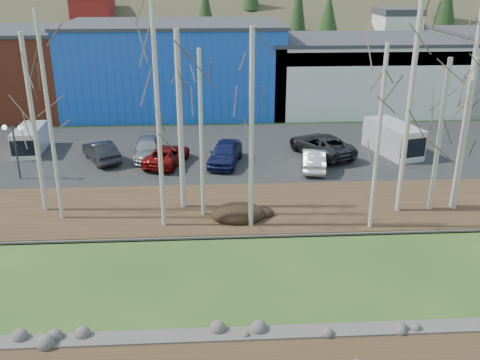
{
  "coord_description": "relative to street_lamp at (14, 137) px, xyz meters",
  "views": [
    {
      "loc": [
        -2.81,
        -13.39,
        12.71
      ],
      "look_at": [
        -1.28,
        12.69,
        2.5
      ],
      "focal_mm": 40.0,
      "sensor_mm": 36.0,
      "label": 1
    }
  ],
  "objects": [
    {
      "name": "birch_5",
      "position": [
        11.92,
        -6.19,
        1.7
      ],
      "size": [
        0.21,
        0.21,
        9.04
      ],
      "color": "beige",
      "rests_on": "far_bank"
    },
    {
      "name": "birch_1",
      "position": [
        4.21,
        -6.16,
        2.65
      ],
      "size": [
        0.21,
        0.21,
        10.96
      ],
      "color": "beige",
      "rests_on": "far_bank"
    },
    {
      "name": "birch_6",
      "position": [
        20.7,
        -8.25,
        1.92
      ],
      "size": [
        0.22,
        0.22,
        9.49
      ],
      "color": "beige",
      "rests_on": "far_bank"
    },
    {
      "name": "street_lamp",
      "position": [
        0.0,
        0.0,
        0.0
      ],
      "size": [
        1.37,
        0.49,
        3.6
      ],
      "rotation": [
        0.0,
        0.0,
        -0.16
      ],
      "color": "#262628",
      "rests_on": "parking_lot"
    },
    {
      "name": "birch_4",
      "position": [
        14.44,
        -7.65,
        2.29
      ],
      "size": [
        0.26,
        0.26,
        10.23
      ],
      "color": "beige",
      "rests_on": "far_bank"
    },
    {
      "name": "far_bank_rocks",
      "position": [
        15.19,
        -8.48,
        -2.98
      ],
      "size": [
        80.0,
        0.8,
        0.46
      ],
      "primitive_type": null,
      "color": "#47423D",
      "rests_on": "ground"
    },
    {
      "name": "birch_0",
      "position": [
        3.01,
        -5.03,
        2.05
      ],
      "size": [
        0.25,
        0.25,
        9.75
      ],
      "color": "beige",
      "rests_on": "far_bank"
    },
    {
      "name": "birch_8",
      "position": [
        24.74,
        -6.19,
        1.41
      ],
      "size": [
        0.26,
        0.26,
        8.47
      ],
      "color": "beige",
      "rests_on": "far_bank"
    },
    {
      "name": "dirt_strip",
      "position": [
        15.19,
        -17.68,
        -2.96
      ],
      "size": [
        80.0,
        1.8,
        0.03
      ],
      "primitive_type": "cube",
      "color": "#382616",
      "rests_on": "ground"
    },
    {
      "name": "river",
      "position": [
        15.19,
        -12.58,
        -2.98
      ],
      "size": [
        80.0,
        8.0,
        0.9
      ],
      "primitive_type": null,
      "color": "#11202F",
      "rests_on": "ground"
    },
    {
      "name": "van_white",
      "position": [
        25.9,
        3.68,
        -1.73
      ],
      "size": [
        3.35,
        5.43,
        2.21
      ],
      "rotation": [
        0.0,
        0.0,
        0.26
      ],
      "color": "silver",
      "rests_on": "parking_lot"
    },
    {
      "name": "building_white",
      "position": [
        27.19,
        19.2,
        0.44
      ],
      "size": [
        18.36,
        12.24,
        6.8
      ],
      "color": "silver",
      "rests_on": "ground"
    },
    {
      "name": "birch_9",
      "position": [
        26.14,
        -5.92,
        2.97
      ],
      "size": [
        0.24,
        0.24,
        11.58
      ],
      "color": "beige",
      "rests_on": "far_bank"
    },
    {
      "name": "car_0",
      "position": [
        4.64,
        3.25,
        -2.12
      ],
      "size": [
        3.4,
        4.54,
        1.43
      ],
      "primitive_type": "imported",
      "rotation": [
        0.0,
        0.0,
        3.64
      ],
      "color": "black",
      "rests_on": "parking_lot"
    },
    {
      "name": "building_blue",
      "position": [
        9.19,
        19.22,
        1.18
      ],
      "size": [
        20.4,
        12.24,
        8.3
      ],
      "color": "blue",
      "rests_on": "ground"
    },
    {
      "name": "birch_10",
      "position": [
        26.14,
        -6.19,
        1.41
      ],
      "size": [
        0.26,
        0.26,
        8.47
      ],
      "color": "beige",
      "rests_on": "far_bank"
    },
    {
      "name": "van_grey",
      "position": [
        -0.97,
        5.51,
        -1.91
      ],
      "size": [
        1.96,
        4.31,
        1.85
      ],
      "rotation": [
        0.0,
        0.0,
        0.05
      ],
      "color": "silver",
      "rests_on": "parking_lot"
    },
    {
      "name": "birch_7",
      "position": [
        22.85,
        -6.27,
        2.9
      ],
      "size": [
        0.29,
        0.29,
        11.45
      ],
      "color": "beige",
      "rests_on": "far_bank"
    },
    {
      "name": "far_bank",
      "position": [
        15.19,
        -5.28,
        -2.9
      ],
      "size": [
        80.0,
        7.0,
        0.15
      ],
      "primitive_type": "cube",
      "color": "#382616",
      "rests_on": "ground"
    },
    {
      "name": "car_1",
      "position": [
        9.36,
        2.31,
        -2.18
      ],
      "size": [
        3.42,
        5.14,
        1.31
      ],
      "primitive_type": "imported",
      "rotation": [
        0.0,
        0.0,
        2.85
      ],
      "color": "maroon",
      "rests_on": "parking_lot"
    },
    {
      "name": "birch_2",
      "position": [
        10.78,
        -5.06,
        2.11
      ],
      "size": [
        0.3,
        0.3,
        9.86
      ],
      "color": "beige",
      "rests_on": "far_bank"
    },
    {
      "name": "dirt_mound",
      "position": [
        13.82,
        -6.76,
        -2.54
      ],
      "size": [
        2.96,
        2.09,
        0.58
      ],
      "primitive_type": "ellipsoid",
      "color": "black",
      "rests_on": "far_bank"
    },
    {
      "name": "car_4",
      "position": [
        19.37,
        0.72,
        -2.14
      ],
      "size": [
        2.09,
        4.38,
        1.39
      ],
      "primitive_type": "imported",
      "rotation": [
        0.0,
        0.0,
        2.99
      ],
      "color": "silver",
      "rests_on": "parking_lot"
    },
    {
      "name": "near_bank_rocks",
      "position": [
        15.19,
        -16.68,
        -2.98
      ],
      "size": [
        80.0,
        0.8,
        0.5
      ],
      "primitive_type": null,
      "color": "#47423D",
      "rests_on": "ground"
    },
    {
      "name": "car_2",
      "position": [
        7.84,
        3.84,
        -2.17
      ],
      "size": [
        2.21,
        4.72,
        1.33
      ],
      "primitive_type": "imported",
      "rotation": [
        0.0,
        0.0,
        0.07
      ],
      "color": "gray",
      "rests_on": "parking_lot"
    },
    {
      "name": "parking_lot",
      "position": [
        15.19,
        5.22,
        -2.91
      ],
      "size": [
        80.0,
        14.0,
        0.14
      ],
      "primitive_type": "cube",
      "color": "black",
      "rests_on": "ground"
    },
    {
      "name": "car_3",
      "position": [
        13.4,
        2.1,
        -2.04
      ],
      "size": [
        2.91,
        5.0,
        1.6
      ],
      "primitive_type": "imported",
      "rotation": [
        0.0,
        0.0,
        -0.23
      ],
      "color": "#181D4C",
      "rests_on": "parking_lot"
    },
    {
      "name": "birch_3",
      "position": [
        9.84,
        -7.38,
        2.83
      ],
      "size": [
        0.23,
        0.23,
        11.32
      ],
      "color": "beige",
      "rests_on": "far_bank"
    },
    {
      "name": "car_5",
      "position": [
        20.46,
        3.6,
        -2.04
      ],
      "size": [
        4.76,
        6.33,
        1.6
      ],
      "primitive_type": "imported",
      "rotation": [
        0.0,
        0.0,
        3.56
      ],
      "color": "#262629",
      "rests_on": "parking_lot"
    }
  ]
}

